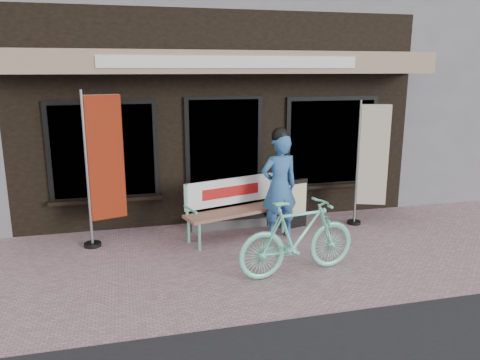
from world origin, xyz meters
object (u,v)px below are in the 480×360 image
object	(u,v)px
bicycle	(298,237)
menu_stand	(296,203)
bench	(234,203)
nobori_cream	(370,162)
person	(279,184)
nobori_red	(103,167)

from	to	relation	value
bicycle	menu_stand	xyz separation A→B (m)	(0.64, 1.75, -0.07)
menu_stand	bicycle	bearing A→B (deg)	-123.76
bench	nobori_cream	bearing A→B (deg)	-17.20
bicycle	nobori_cream	world-z (taller)	nobori_cream
person	bicycle	xyz separation A→B (m)	(-0.21, -1.38, -0.37)
bench	nobori_red	world-z (taller)	nobori_red
person	menu_stand	distance (m)	0.72
bicycle	nobori_cream	xyz separation A→B (m)	(1.91, 1.60, 0.60)
bench	menu_stand	distance (m)	1.12
person	bicycle	bearing A→B (deg)	-104.75
nobori_cream	person	bearing A→B (deg)	-152.50
bench	nobori_red	distance (m)	2.10
nobori_red	nobori_cream	bearing A→B (deg)	-18.51
person	menu_stand	xyz separation A→B (m)	(0.43, 0.37, -0.44)
bicycle	nobori_red	distance (m)	3.10
bench	bicycle	size ratio (longest dim) A/B	1.05
person	nobori_red	bearing A→B (deg)	165.93
person	nobori_red	xyz separation A→B (m)	(-2.67, 0.37, 0.35)
menu_stand	nobori_cream	bearing A→B (deg)	-20.56
person	bicycle	world-z (taller)	person
bicycle	nobori_red	bearing A→B (deg)	46.29
person	nobori_cream	xyz separation A→B (m)	(1.70, 0.22, 0.24)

